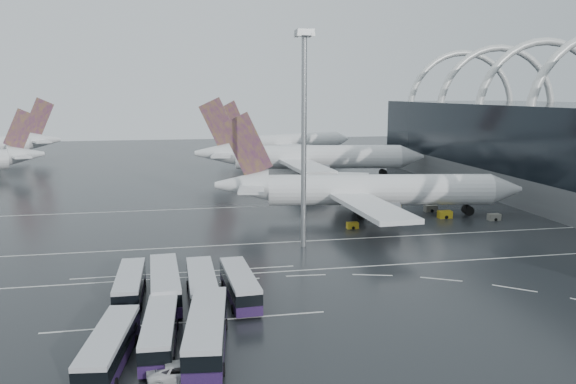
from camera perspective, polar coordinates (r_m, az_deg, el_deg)
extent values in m
plane|color=black|center=(77.20, 7.87, -7.03)|extent=(420.00, 420.00, 0.00)
torus|color=silver|center=(142.87, 24.36, 7.35)|extent=(33.80, 1.80, 33.80)
torus|color=silver|center=(158.77, 20.40, 7.79)|extent=(33.80, 1.80, 33.80)
torus|color=silver|center=(175.29, 17.16, 8.13)|extent=(33.80, 1.80, 33.80)
cube|color=white|center=(75.39, 8.36, -7.46)|extent=(120.00, 0.25, 0.01)
cube|color=white|center=(88.18, 5.36, -4.80)|extent=(120.00, 0.25, 0.01)
cube|color=white|center=(114.62, 1.43, -1.29)|extent=(120.00, 0.25, 0.01)
cube|color=white|center=(58.27, -10.15, -12.88)|extent=(28.00, 0.25, 0.01)
cube|color=white|center=(73.29, -10.37, -8.04)|extent=(28.00, 0.25, 0.01)
cylinder|color=white|center=(104.35, 9.32, 0.23)|extent=(41.25, 12.33, 5.68)
cone|color=white|center=(111.14, 21.24, 0.28)|extent=(6.73, 6.57, 5.68)
cone|color=white|center=(102.49, -4.72, 0.71)|extent=(10.59, 7.21, 5.68)
cube|color=#501764|center=(101.52, -4.22, 4.75)|extent=(9.40, 2.13, 12.03)
cube|color=white|center=(102.40, -3.62, 0.72)|extent=(7.25, 18.10, 0.49)
cube|color=white|center=(91.93, 8.33, -1.44)|extent=(7.92, 24.75, 0.78)
cube|color=white|center=(115.73, 6.28, 0.97)|extent=(15.33, 25.28, 0.78)
cylinder|color=slate|center=(96.12, 9.68, -2.04)|extent=(5.86, 4.17, 3.33)
cylinder|color=slate|center=(113.12, 7.97, -0.18)|extent=(5.86, 4.17, 3.33)
cube|color=black|center=(104.42, 7.15, -1.89)|extent=(12.62, 8.11, 2.15)
cylinder|color=white|center=(150.89, 3.08, 3.58)|extent=(44.46, 13.33, 6.33)
cone|color=white|center=(155.07, 12.45, 3.53)|extent=(7.48, 7.30, 6.33)
cone|color=white|center=(150.97, -7.38, 3.93)|extent=(11.79, 8.01, 6.33)
cube|color=#501764|center=(150.23, -7.03, 7.00)|extent=(10.48, 2.34, 13.42)
cube|color=white|center=(150.77, -6.56, 3.94)|extent=(8.01, 20.18, 0.55)
cube|color=white|center=(137.14, 1.74, 2.66)|extent=(8.94, 27.63, 0.87)
cube|color=white|center=(164.20, 1.16, 3.89)|extent=(17.02, 28.20, 0.87)
cylinder|color=slate|center=(141.42, 2.96, 2.08)|extent=(6.52, 4.63, 3.71)
cylinder|color=slate|center=(160.84, 2.39, 3.05)|extent=(6.52, 4.63, 3.71)
cube|color=black|center=(151.14, 1.42, 1.93)|extent=(14.05, 9.00, 2.40)
cylinder|color=white|center=(201.84, 0.47, 5.13)|extent=(38.70, 21.19, 5.91)
cone|color=white|center=(215.70, 5.48, 5.40)|extent=(7.96, 7.85, 5.91)
cone|color=white|center=(188.66, -5.77, 5.04)|extent=(11.70, 9.48, 5.91)
cube|color=#501764|center=(188.65, -5.54, 7.34)|extent=(9.25, 4.47, 12.53)
cube|color=white|center=(189.64, -5.23, 5.08)|extent=(11.50, 18.65, 0.51)
cube|color=white|center=(189.21, 1.67, 4.61)|extent=(20.58, 24.89, 0.82)
cube|color=white|center=(210.24, -2.44, 5.15)|extent=(12.05, 26.38, 0.82)
cylinder|color=slate|center=(194.05, 1.77, 4.20)|extent=(6.52, 5.41, 3.46)
cylinder|color=slate|center=(209.06, -1.21, 4.62)|extent=(6.52, 5.41, 3.46)
cube|color=black|center=(199.94, -0.50, 3.91)|extent=(13.81, 10.85, 2.24)
cone|color=white|center=(170.79, -25.07, 3.46)|extent=(10.76, 8.62, 5.45)
cube|color=#501764|center=(170.11, -25.56, 5.75)|extent=(8.58, 3.98, 11.55)
cube|color=white|center=(170.53, -25.69, 3.40)|extent=(10.36, 17.24, 0.47)
cone|color=white|center=(209.68, -23.54, 4.84)|extent=(12.33, 10.17, 6.21)
cube|color=#501764|center=(208.99, -23.98, 6.98)|extent=(9.61, 4.96, 13.17)
cube|color=white|center=(209.22, -24.11, 4.79)|extent=(12.55, 19.50, 0.54)
cube|color=#22143E|center=(65.40, -15.73, -9.74)|extent=(2.69, 12.00, 1.02)
cube|color=black|center=(65.04, -15.78, -8.82)|extent=(2.74, 11.76, 1.20)
cube|color=silver|center=(64.79, -15.81, -8.14)|extent=(2.69, 12.00, 0.42)
cylinder|color=black|center=(61.83, -14.79, -11.23)|extent=(0.32, 0.92, 0.92)
cylinder|color=black|center=(62.08, -17.20, -11.27)|extent=(0.32, 0.92, 0.92)
cylinder|color=black|center=(69.04, -14.38, -8.94)|extent=(0.32, 0.92, 0.92)
cylinder|color=black|center=(69.26, -16.53, -8.98)|extent=(0.32, 0.92, 0.92)
cube|color=#22143E|center=(64.34, -12.37, -9.83)|extent=(3.66, 13.57, 1.14)
cube|color=black|center=(63.94, -12.41, -8.78)|extent=(3.71, 13.30, 1.34)
cube|color=silver|center=(63.65, -12.44, -8.01)|extent=(3.66, 13.57, 0.47)
cylinder|color=black|center=(60.50, -10.84, -11.50)|extent=(0.41, 1.05, 1.03)
cylinder|color=black|center=(60.46, -13.62, -11.62)|extent=(0.41, 1.05, 1.03)
cylinder|color=black|center=(68.57, -11.25, -8.89)|extent=(0.41, 1.05, 1.03)
cylinder|color=black|center=(68.53, -13.68, -9.00)|extent=(0.41, 1.05, 1.03)
cube|color=#22143E|center=(63.16, -8.72, -10.13)|extent=(3.09, 12.92, 1.09)
cube|color=black|center=(62.76, -8.75, -9.11)|extent=(3.14, 12.66, 1.29)
cube|color=silver|center=(62.48, -8.77, -8.36)|extent=(3.09, 12.92, 0.45)
cylinder|color=black|center=(59.54, -7.12, -11.77)|extent=(0.36, 1.00, 0.99)
cylinder|color=black|center=(59.40, -9.83, -11.90)|extent=(0.36, 1.00, 0.99)
cylinder|color=black|center=(67.24, -7.73, -9.19)|extent=(0.36, 1.00, 0.99)
cylinder|color=black|center=(67.12, -10.11, -9.30)|extent=(0.36, 1.00, 0.99)
cube|color=#22143E|center=(63.28, -4.92, -10.04)|extent=(3.44, 12.49, 1.05)
cube|color=black|center=(62.90, -4.93, -9.06)|extent=(3.48, 12.24, 1.24)
cube|color=silver|center=(62.63, -4.95, -8.34)|extent=(3.44, 12.49, 0.43)
cylinder|color=black|center=(59.99, -3.01, -11.55)|extent=(0.39, 0.97, 0.95)
cylinder|color=black|center=(59.58, -5.56, -11.75)|extent=(0.39, 0.97, 0.95)
cylinder|color=black|center=(67.29, -4.34, -9.13)|extent=(0.39, 0.97, 0.95)
cylinder|color=black|center=(66.92, -6.60, -9.28)|extent=(0.39, 0.97, 0.95)
cube|color=#22143E|center=(51.02, -17.65, -15.64)|extent=(4.21, 12.41, 1.03)
cube|color=black|center=(50.55, -17.71, -14.49)|extent=(4.23, 12.17, 1.22)
cube|color=silver|center=(50.23, -17.77, -13.64)|extent=(4.21, 12.41, 0.42)
cylinder|color=black|center=(47.52, -17.17, -18.13)|extent=(0.44, 0.97, 0.94)
cylinder|color=black|center=(54.34, -15.26, -14.31)|extent=(0.44, 0.97, 0.94)
cylinder|color=black|center=(54.91, -18.00, -14.19)|extent=(0.44, 0.97, 0.94)
cube|color=#22143E|center=(52.99, -12.86, -14.42)|extent=(3.17, 12.07, 1.01)
cube|color=black|center=(52.54, -12.91, -13.32)|extent=(3.21, 11.84, 1.20)
cube|color=silver|center=(52.23, -12.94, -12.51)|extent=(3.17, 12.07, 0.41)
cylinder|color=black|center=(49.60, -11.63, -16.62)|extent=(0.36, 0.93, 0.92)
cylinder|color=black|center=(49.82, -14.70, -16.63)|extent=(0.36, 0.93, 0.92)
cylinder|color=black|center=(56.55, -11.23, -13.15)|extent=(0.36, 0.93, 0.92)
cylinder|color=black|center=(56.74, -13.89, -13.17)|extent=(0.36, 0.93, 0.92)
cube|color=#22143E|center=(51.66, -8.23, -14.75)|extent=(4.61, 14.25, 1.18)
cube|color=black|center=(51.14, -8.27, -13.44)|extent=(4.64, 13.98, 1.40)
cube|color=silver|center=(50.77, -8.30, -12.47)|extent=(4.61, 14.25, 0.48)
cylinder|color=black|center=(47.76, -6.66, -17.47)|extent=(0.49, 1.11, 1.08)
cylinder|color=black|center=(47.97, -10.42, -17.45)|extent=(0.49, 1.11, 1.08)
cylinder|color=black|center=(55.86, -6.38, -13.23)|extent=(0.49, 1.11, 1.08)
cylinder|color=black|center=(56.03, -9.52, -13.23)|extent=(0.49, 1.11, 1.08)
imported|color=silver|center=(47.56, -10.84, -17.44)|extent=(5.54, 2.91, 1.49)
cylinder|color=gray|center=(81.17, 1.62, 4.88)|extent=(0.76, 0.76, 30.46)
cube|color=gray|center=(81.25, 1.67, 15.87)|extent=(2.39, 2.39, 0.87)
cube|color=silver|center=(81.22, 1.67, 15.64)|extent=(2.18, 2.18, 0.44)
cube|color=gold|center=(106.29, 15.65, -2.20)|extent=(2.45, 1.45, 1.34)
cube|color=slate|center=(111.26, 14.28, -1.62)|extent=(2.34, 1.38, 1.28)
cube|color=gold|center=(95.19, 6.56, -3.39)|extent=(1.94, 1.15, 1.06)
cube|color=slate|center=(107.16, 20.20, -2.40)|extent=(2.14, 1.26, 1.17)
cube|color=gold|center=(113.20, 10.87, -1.34)|extent=(1.99, 1.17, 1.08)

